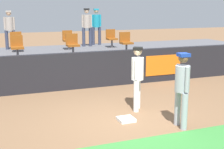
{
  "coord_description": "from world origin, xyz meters",
  "views": [
    {
      "loc": [
        -2.97,
        -6.8,
        2.81
      ],
      "look_at": [
        0.02,
        1.04,
        1.0
      ],
      "focal_mm": 49.92,
      "sensor_mm": 36.0,
      "label": 1
    }
  ],
  "objects_px": {
    "seat_front_right": "(126,41)",
    "first_base": "(126,119)",
    "seat_back_right": "(111,37)",
    "seat_front_center": "(72,43)",
    "seat_front_left": "(17,46)",
    "spectator_capped": "(87,25)",
    "player_fielder_home": "(138,74)",
    "seat_back_left": "(16,41)",
    "player_runner_visitor": "(182,85)",
    "spectator_casual": "(96,24)",
    "spectator_hooded": "(10,27)",
    "seat_back_center": "(68,39)"
  },
  "relations": [
    {
      "from": "spectator_casual",
      "to": "player_fielder_home",
      "type": "bearing_deg",
      "value": 90.27
    },
    {
      "from": "first_base",
      "to": "spectator_casual",
      "type": "relative_size",
      "value": 0.22
    },
    {
      "from": "player_fielder_home",
      "to": "seat_front_center",
      "type": "relative_size",
      "value": 2.1
    },
    {
      "from": "player_runner_visitor",
      "to": "seat_front_right",
      "type": "xyz_separation_m",
      "value": [
        1.1,
        5.86,
        0.4
      ]
    },
    {
      "from": "seat_front_right",
      "to": "seat_front_center",
      "type": "bearing_deg",
      "value": 180.0
    },
    {
      "from": "seat_back_right",
      "to": "spectator_casual",
      "type": "relative_size",
      "value": 0.47
    },
    {
      "from": "spectator_capped",
      "to": "seat_back_center",
      "type": "bearing_deg",
      "value": 44.06
    },
    {
      "from": "player_runner_visitor",
      "to": "seat_back_left",
      "type": "xyz_separation_m",
      "value": [
        -3.14,
        7.66,
        0.4
      ]
    },
    {
      "from": "player_fielder_home",
      "to": "seat_back_left",
      "type": "height_order",
      "value": "seat_back_left"
    },
    {
      "from": "player_runner_visitor",
      "to": "seat_front_center",
      "type": "relative_size",
      "value": 2.13
    },
    {
      "from": "player_fielder_home",
      "to": "seat_front_right",
      "type": "xyz_separation_m",
      "value": [
        1.5,
        4.31,
        0.42
      ]
    },
    {
      "from": "spectator_hooded",
      "to": "seat_back_right",
      "type": "bearing_deg",
      "value": 172.21
    },
    {
      "from": "player_runner_visitor",
      "to": "spectator_capped",
      "type": "relative_size",
      "value": 1.0
    },
    {
      "from": "seat_back_left",
      "to": "seat_front_right",
      "type": "distance_m",
      "value": 4.6
    },
    {
      "from": "spectator_hooded",
      "to": "spectator_capped",
      "type": "xyz_separation_m",
      "value": [
        3.51,
        -0.16,
        0.05
      ]
    },
    {
      "from": "seat_front_left",
      "to": "spectator_capped",
      "type": "relative_size",
      "value": 0.47
    },
    {
      "from": "seat_back_left",
      "to": "seat_front_right",
      "type": "relative_size",
      "value": 1.0
    },
    {
      "from": "player_runner_visitor",
      "to": "spectator_capped",
      "type": "bearing_deg",
      "value": -177.27
    },
    {
      "from": "seat_back_center",
      "to": "seat_front_center",
      "type": "xyz_separation_m",
      "value": [
        -0.23,
        -1.8,
        0.0
      ]
    },
    {
      "from": "seat_back_right",
      "to": "seat_front_left",
      "type": "distance_m",
      "value": 4.74
    },
    {
      "from": "seat_back_left",
      "to": "spectator_casual",
      "type": "height_order",
      "value": "spectator_casual"
    },
    {
      "from": "spectator_casual",
      "to": "spectator_hooded",
      "type": "bearing_deg",
      "value": 13.41
    },
    {
      "from": "seat_back_center",
      "to": "seat_front_right",
      "type": "bearing_deg",
      "value": -41.58
    },
    {
      "from": "seat_front_right",
      "to": "seat_front_left",
      "type": "bearing_deg",
      "value": -180.0
    },
    {
      "from": "player_fielder_home",
      "to": "seat_back_left",
      "type": "relative_size",
      "value": 2.1
    },
    {
      "from": "seat_back_right",
      "to": "seat_back_left",
      "type": "height_order",
      "value": "same"
    },
    {
      "from": "seat_back_center",
      "to": "spectator_hooded",
      "type": "xyz_separation_m",
      "value": [
        -2.4,
        0.94,
        0.52
      ]
    },
    {
      "from": "first_base",
      "to": "seat_back_right",
      "type": "relative_size",
      "value": 0.48
    },
    {
      "from": "seat_front_left",
      "to": "spectator_casual",
      "type": "bearing_deg",
      "value": 36.75
    },
    {
      "from": "player_runner_visitor",
      "to": "seat_back_left",
      "type": "distance_m",
      "value": 8.29
    },
    {
      "from": "seat_back_center",
      "to": "spectator_capped",
      "type": "relative_size",
      "value": 0.47
    },
    {
      "from": "first_base",
      "to": "seat_back_left",
      "type": "bearing_deg",
      "value": 107.06
    },
    {
      "from": "seat_back_center",
      "to": "seat_front_center",
      "type": "distance_m",
      "value": 1.81
    },
    {
      "from": "player_runner_visitor",
      "to": "seat_back_center",
      "type": "height_order",
      "value": "seat_back_center"
    },
    {
      "from": "seat_back_right",
      "to": "spectator_casual",
      "type": "xyz_separation_m",
      "value": [
        -0.34,
        1.22,
        0.56
      ]
    },
    {
      "from": "seat_back_right",
      "to": "spectator_capped",
      "type": "height_order",
      "value": "spectator_capped"
    },
    {
      "from": "seat_front_center",
      "to": "seat_back_left",
      "type": "bearing_deg",
      "value": 137.63
    },
    {
      "from": "seat_back_center",
      "to": "spectator_hooded",
      "type": "relative_size",
      "value": 0.49
    },
    {
      "from": "player_fielder_home",
      "to": "spectator_casual",
      "type": "xyz_separation_m",
      "value": [
        1.21,
        7.33,
        0.98
      ]
    },
    {
      "from": "seat_front_right",
      "to": "first_base",
      "type": "bearing_deg",
      "value": -113.15
    },
    {
      "from": "seat_front_left",
      "to": "spectator_casual",
      "type": "distance_m",
      "value": 5.08
    },
    {
      "from": "seat_back_right",
      "to": "spectator_hooded",
      "type": "relative_size",
      "value": 0.49
    },
    {
      "from": "seat_front_right",
      "to": "seat_back_right",
      "type": "bearing_deg",
      "value": 88.72
    },
    {
      "from": "seat_front_left",
      "to": "seat_back_right",
      "type": "bearing_deg",
      "value": 22.33
    },
    {
      "from": "player_runner_visitor",
      "to": "spectator_casual",
      "type": "height_order",
      "value": "spectator_casual"
    },
    {
      "from": "seat_front_left",
      "to": "seat_front_right",
      "type": "bearing_deg",
      "value": 0.0
    },
    {
      "from": "seat_front_center",
      "to": "spectator_hooded",
      "type": "xyz_separation_m",
      "value": [
        -2.16,
        2.74,
        0.52
      ]
    },
    {
      "from": "player_runner_visitor",
      "to": "seat_back_right",
      "type": "bearing_deg",
      "value": 175.51
    },
    {
      "from": "seat_back_right",
      "to": "seat_front_center",
      "type": "height_order",
      "value": "same"
    },
    {
      "from": "seat_back_left",
      "to": "seat_front_left",
      "type": "distance_m",
      "value": 1.8
    }
  ]
}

